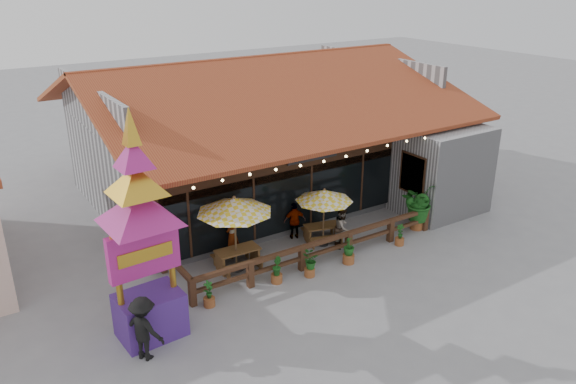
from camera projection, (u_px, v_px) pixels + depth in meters
ground at (350, 246)px, 20.74m from camera, size 100.00×100.00×0.00m
restaurant_building at (264, 144)px, 25.21m from camera, size 15.50×14.73×6.09m
patio_railing at (304, 249)px, 19.17m from camera, size 10.00×2.60×0.92m
umbrella_left at (234, 206)px, 18.26m from camera, size 2.92×2.92×2.71m
umbrella_right at (324, 196)px, 20.13m from camera, size 2.31×2.31×2.24m
picnic_table_left at (238, 255)px, 19.03m from camera, size 1.53×1.34×0.72m
picnic_table_right at (323, 230)px, 20.96m from camera, size 1.63×1.50×0.66m
thai_sign_tower at (140, 214)px, 14.35m from camera, size 2.73×2.73×6.98m
tropical_plant at (419, 203)px, 21.72m from camera, size 1.78×1.70×1.92m
diner_a at (232, 235)px, 19.66m from camera, size 0.76×0.70×1.73m
diner_b at (342, 227)px, 20.43m from camera, size 0.94×0.90×1.54m
diner_c at (295, 221)px, 21.10m from camera, size 0.91×0.61×1.43m
pedestrian at (144, 329)px, 14.45m from camera, size 1.18×1.34×1.80m
planter_a at (209, 296)px, 16.91m from camera, size 0.35×0.35×0.86m
planter_b at (277, 271)px, 18.18m from camera, size 0.40×0.43×0.91m
planter_c at (310, 263)px, 18.53m from camera, size 0.69×0.70×0.87m
planter_d at (349, 250)px, 19.36m from camera, size 0.50×0.50×1.01m
planter_e at (400, 236)px, 20.70m from camera, size 0.34×0.34×0.84m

